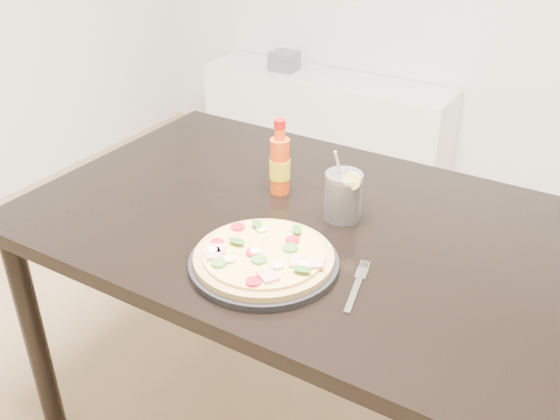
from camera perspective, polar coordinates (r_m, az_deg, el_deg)
The scene contains 8 objects.
dining_table at distance 1.60m, azimuth 2.24°, elevation -3.27°, with size 1.40×0.90×0.75m.
plate at distance 1.37m, azimuth -1.48°, elevation -4.84°, with size 0.33×0.33×0.02m, color black.
pizza at distance 1.36m, azimuth -1.53°, elevation -4.20°, with size 0.31×0.31×0.03m.
hot_sauce_bottle at distance 1.63m, azimuth -0.01°, elevation 4.21°, with size 0.06×0.06×0.21m.
cola_cup at distance 1.53m, azimuth 5.79°, elevation 1.21°, with size 0.10×0.09×0.18m.
fork at distance 1.32m, azimuth 7.10°, elevation -6.73°, with size 0.06×0.19×0.00m.
media_console at distance 3.52m, azimuth 4.07°, elevation 8.19°, with size 1.40×0.34×0.50m, color white.
cd_stack at distance 3.52m, azimuth 0.39°, elevation 13.47°, with size 0.14×0.12×0.10m.
Camera 1 is at (0.69, -0.85, 1.53)m, focal length 40.00 mm.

